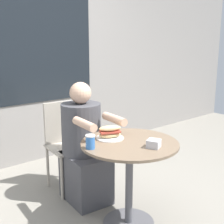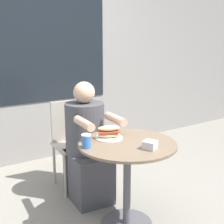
# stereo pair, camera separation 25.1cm
# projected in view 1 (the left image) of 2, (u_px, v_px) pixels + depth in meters

# --- Properties ---
(ground_plane) EXTENTS (8.00, 8.00, 0.00)m
(ground_plane) POSITION_uv_depth(u_px,v_px,m) (129.00, 223.00, 2.57)
(ground_plane) COLOR gray
(storefront_wall) EXTENTS (8.00, 0.09, 2.80)m
(storefront_wall) POSITION_uv_depth(u_px,v_px,m) (24.00, 46.00, 3.58)
(storefront_wall) COLOR gray
(storefront_wall) RESTS_ON ground_plane
(cafe_table) EXTENTS (0.76, 0.76, 0.70)m
(cafe_table) POSITION_uv_depth(u_px,v_px,m) (129.00, 164.00, 2.45)
(cafe_table) COLOR brown
(cafe_table) RESTS_ON ground_plane
(diner_chair) EXTENTS (0.42, 0.42, 0.87)m
(diner_chair) POSITION_uv_depth(u_px,v_px,m) (65.00, 137.00, 3.12)
(diner_chair) COLOR #ADA393
(diner_chair) RESTS_ON ground_plane
(seated_diner) EXTENTS (0.41, 0.66, 1.11)m
(seated_diner) POSITION_uv_depth(u_px,v_px,m) (84.00, 151.00, 2.86)
(seated_diner) COLOR #424247
(seated_diner) RESTS_ON ground_plane
(sandwich_on_plate) EXTENTS (0.22, 0.22, 0.11)m
(sandwich_on_plate) POSITION_uv_depth(u_px,v_px,m) (110.00, 133.00, 2.48)
(sandwich_on_plate) COLOR white
(sandwich_on_plate) RESTS_ON cafe_table
(drink_cup) EXTENTS (0.07, 0.07, 0.10)m
(drink_cup) POSITION_uv_depth(u_px,v_px,m) (90.00, 142.00, 2.25)
(drink_cup) COLOR #336BB7
(drink_cup) RESTS_ON cafe_table
(napkin_box) EXTENTS (0.12, 0.12, 0.06)m
(napkin_box) POSITION_uv_depth(u_px,v_px,m) (154.00, 144.00, 2.28)
(napkin_box) COLOR silver
(napkin_box) RESTS_ON cafe_table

